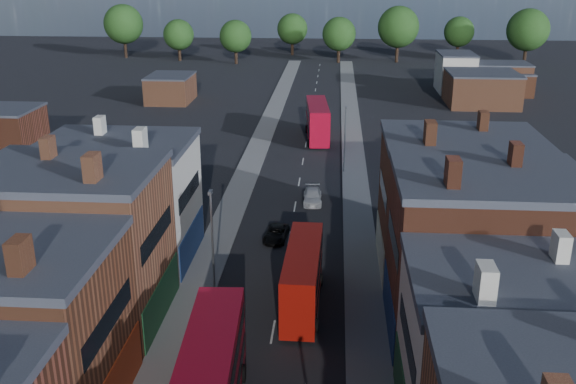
% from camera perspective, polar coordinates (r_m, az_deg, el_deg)
% --- Properties ---
extents(pavement_west, '(3.00, 200.00, 0.12)m').
position_cam_1_polar(pavement_west, '(69.49, -4.63, -0.54)').
color(pavement_west, gray).
rests_on(pavement_west, ground).
extents(pavement_east, '(3.00, 200.00, 0.12)m').
position_cam_1_polar(pavement_east, '(68.76, 6.14, -0.81)').
color(pavement_east, gray).
rests_on(pavement_east, ground).
extents(lamp_post_2, '(0.25, 0.70, 8.12)m').
position_cam_1_polar(lamp_post_2, '(49.28, -6.77, -3.64)').
color(lamp_post_2, slate).
rests_on(lamp_post_2, ground).
extents(lamp_post_3, '(0.25, 0.70, 8.12)m').
position_cam_1_polar(lamp_post_3, '(76.84, 5.09, 5.10)').
color(lamp_post_3, slate).
rests_on(lamp_post_3, ground).
extents(bus_0, '(3.59, 12.35, 5.28)m').
position_cam_1_polar(bus_0, '(36.39, -6.95, -16.37)').
color(bus_0, '#AF0A20').
rests_on(bus_0, ground).
extents(bus_1, '(2.86, 10.62, 4.56)m').
position_cam_1_polar(bus_1, '(47.40, 1.32, -7.50)').
color(bus_1, '#A61109').
rests_on(bus_1, ground).
extents(bus_2, '(3.82, 12.28, 5.22)m').
position_cam_1_polar(bus_2, '(91.73, 2.64, 6.39)').
color(bus_2, '#9E071C').
rests_on(bus_2, ground).
extents(car_2, '(2.38, 4.42, 1.18)m').
position_cam_1_polar(car_2, '(59.10, -1.07, -3.71)').
color(car_2, black).
rests_on(car_2, ground).
extents(car_3, '(2.10, 4.78, 1.37)m').
position_cam_1_polar(car_3, '(68.04, 2.19, -0.38)').
color(car_3, white).
rests_on(car_3, ground).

